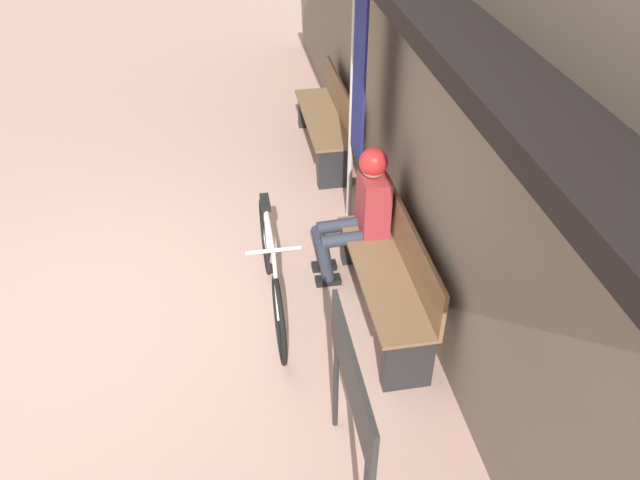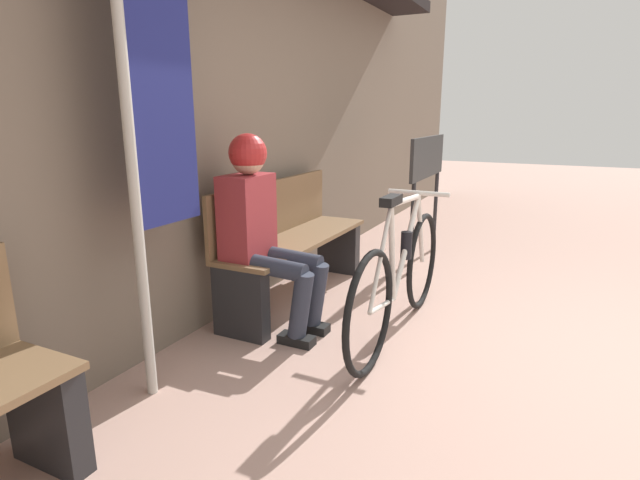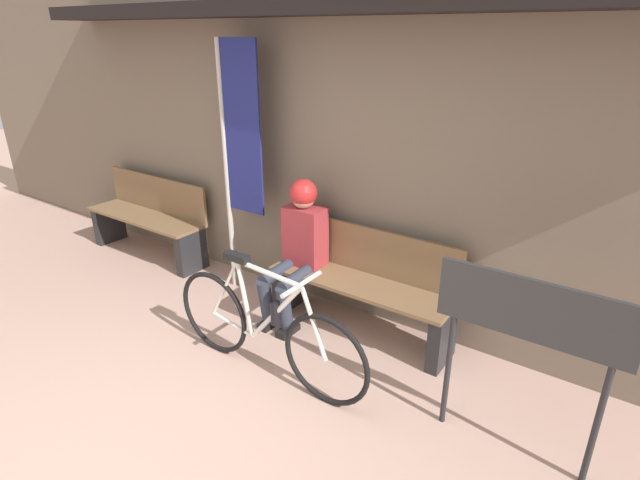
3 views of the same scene
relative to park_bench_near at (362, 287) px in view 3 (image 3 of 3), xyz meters
The scene contains 8 objects.
ground_plane 2.19m from the park_bench_near, 99.75° to the right, with size 24.00×24.00×0.00m, color tan.
storefront_wall 1.34m from the park_bench_near, 139.93° to the left, with size 12.00×0.56×3.20m.
park_bench_near is the anchor object (origin of this frame).
bicycle 0.94m from the park_bench_near, 106.22° to the right, with size 1.72×0.40×0.91m.
person_seated 0.65m from the park_bench_near, 169.03° to the right, with size 0.34×0.62×1.23m.
park_bench_far 2.73m from the park_bench_near, behind, with size 1.54×0.42×0.87m.
banner_pole 1.64m from the park_bench_near, behind, with size 0.45×0.05×2.29m.
signboard 1.60m from the park_bench_near, 24.04° to the right, with size 1.03×0.04×1.14m.
Camera 3 is at (2.15, -1.03, 2.33)m, focal length 28.00 mm.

